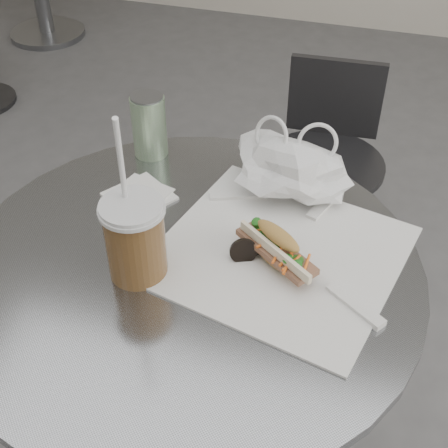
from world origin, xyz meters
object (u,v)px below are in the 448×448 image
(chair_far, at_px, (321,189))
(drink_can, at_px, (149,125))
(iced_coffee, at_px, (135,238))
(sunglasses, at_px, (260,251))
(banh_mi, at_px, (277,248))
(cafe_table, at_px, (193,367))

(chair_far, xyz_separation_m, drink_can, (-0.29, -0.57, 0.51))
(iced_coffee, height_order, sunglasses, iced_coffee)
(iced_coffee, distance_m, drink_can, 0.34)
(banh_mi, relative_size, iced_coffee, 0.65)
(cafe_table, bearing_deg, drink_can, 121.74)
(iced_coffee, bearing_deg, drink_can, 108.12)
(iced_coffee, xyz_separation_m, drink_can, (-0.10, 0.32, -0.01))
(banh_mi, distance_m, iced_coffee, 0.22)
(cafe_table, xyz_separation_m, banh_mi, (0.14, 0.04, 0.31))
(banh_mi, distance_m, sunglasses, 0.03)
(cafe_table, relative_size, drink_can, 5.94)
(chair_far, xyz_separation_m, banh_mi, (0.02, -0.81, 0.48))
(cafe_table, height_order, chair_far, cafe_table)
(iced_coffee, xyz_separation_m, sunglasses, (0.18, 0.08, -0.05))
(sunglasses, bearing_deg, chair_far, 67.09)
(cafe_table, distance_m, iced_coffee, 0.35)
(banh_mi, height_order, drink_can, drink_can)
(chair_far, height_order, iced_coffee, iced_coffee)
(iced_coffee, relative_size, sunglasses, 2.95)
(drink_can, bearing_deg, cafe_table, -58.26)
(chair_far, bearing_deg, sunglasses, 86.60)
(drink_can, bearing_deg, sunglasses, -39.97)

